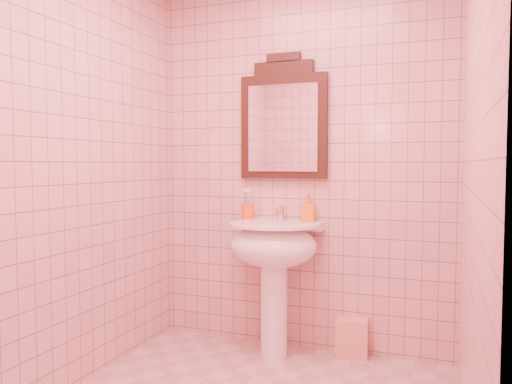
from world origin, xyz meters
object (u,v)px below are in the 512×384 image
at_px(mirror, 284,121).
at_px(towel, 352,338).
at_px(pedestal_sink, 274,254).
at_px(toothbrush_cup, 247,211).
at_px(soap_dispenser, 309,208).

distance_m(mirror, towel, 1.48).
height_order(pedestal_sink, toothbrush_cup, toothbrush_cup).
bearing_deg(toothbrush_cup, pedestal_sink, -32.36).
relative_size(toothbrush_cup, towel, 0.77).
distance_m(toothbrush_cup, soap_dispenser, 0.43).
distance_m(pedestal_sink, toothbrush_cup, 0.38).
bearing_deg(pedestal_sink, mirror, 90.00).
bearing_deg(pedestal_sink, soap_dispenser, 38.98).
xyz_separation_m(mirror, toothbrush_cup, (-0.24, -0.05, -0.61)).
height_order(soap_dispenser, towel, soap_dispenser).
bearing_deg(pedestal_sink, toothbrush_cup, 147.64).
bearing_deg(towel, toothbrush_cup, -178.66).
xyz_separation_m(pedestal_sink, toothbrush_cup, (-0.24, 0.15, 0.25)).
xyz_separation_m(pedestal_sink, towel, (0.47, 0.17, -0.54)).
distance_m(soap_dispenser, towel, 0.88).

